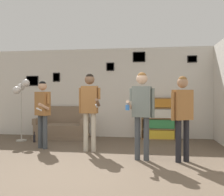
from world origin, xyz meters
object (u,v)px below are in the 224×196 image
Objects in this scene: couch at (63,128)px; person_player_foreground_left at (42,107)px; person_watcher_holding_cup at (142,106)px; person_spectator_near_bookshelf at (182,109)px; bookshelf at (159,118)px; bottle_on_floor at (34,138)px; person_player_foreground_center at (90,103)px; floor_lamp at (21,92)px.

couch is 1.63m from person_player_foreground_left.
person_watcher_holding_cup is 1.05× the size of person_spectator_near_bookshelf.
bookshelf is 3.55m from bottle_on_floor.
couch is at bearing 55.30° from bottle_on_floor.
person_spectator_near_bookshelf is (1.97, -0.62, -0.09)m from person_player_foreground_center.
person_watcher_holding_cup reaches higher than person_spectator_near_bookshelf.
bottle_on_floor is at bearing 127.71° from person_player_foreground_left.
bottle_on_floor is at bearing 158.30° from person_spectator_near_bookshelf.
floor_lamp reaches higher than bookshelf.
bookshelf is at bearing 30.61° from person_player_foreground_left.
couch is 0.87× the size of person_player_foreground_center.
person_player_foreground_left is 3.25m from person_spectator_near_bookshelf.
floor_lamp reaches higher than bottle_on_floor.
person_player_foreground_left reaches higher than couch.
couch reaches higher than bottle_on_floor.
couch is 0.95m from bottle_on_floor.
person_player_foreground_center is 2.18m from bottle_on_floor.
bookshelf is 4.24× the size of bottle_on_floor.
bookshelf reaches higher than bottle_on_floor.
person_player_foreground_left is at bearing -40.23° from floor_lamp.
person_player_foreground_center is at bearing 162.60° from person_spectator_near_bookshelf.
bookshelf is 0.70× the size of person_watcher_holding_cup.
person_spectator_near_bookshelf is (3.18, -2.24, 0.70)m from couch.
bottle_on_floor is (-2.94, 1.46, -0.96)m from person_watcher_holding_cup.
floor_lamp is 3.74m from person_watcher_holding_cup.
person_spectator_near_bookshelf reaches higher than couch.
person_spectator_near_bookshelf is at bearing -21.70° from bottle_on_floor.
person_spectator_near_bookshelf is 4.09m from bottle_on_floor.
person_watcher_holding_cup reaches higher than floor_lamp.
bottle_on_floor is (-1.74, 0.86, -0.99)m from person_player_foreground_center.
person_player_foreground_center is 1.34m from person_watcher_holding_cup.
person_spectator_near_bookshelf reaches higher than bookshelf.
floor_lamp reaches higher than couch.
floor_lamp is 0.97× the size of person_player_foreground_center.
person_player_foreground_center is 1.02× the size of person_watcher_holding_cup.
bottle_on_floor is (0.44, -0.12, -1.26)m from floor_lamp.
bottle_on_floor is at bearing 153.51° from person_watcher_holding_cup.
person_watcher_holding_cup is at bearing -26.49° from bottle_on_floor.
bookshelf is 0.68× the size of person_player_foreground_center.
bookshelf is (2.85, 0.19, 0.30)m from couch.
floor_lamp is 6.04× the size of bottle_on_floor.
person_spectator_near_bookshelf is at bearing -35.16° from couch.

